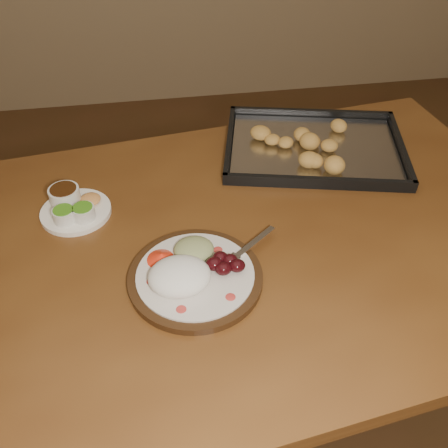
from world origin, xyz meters
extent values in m
plane|color=#512E1B|center=(0.00, 0.00, 0.00)|extent=(4.00, 4.00, 0.00)
cube|color=brown|center=(-0.05, -0.11, 0.73)|extent=(1.60, 1.09, 0.04)
cylinder|color=#442614|center=(0.58, 0.36, 0.35)|extent=(0.07, 0.07, 0.71)
cylinder|color=#311C0D|center=(-0.11, -0.21, 0.76)|extent=(0.26, 0.26, 0.02)
cylinder|color=beige|center=(-0.11, -0.21, 0.77)|extent=(0.23, 0.23, 0.01)
ellipsoid|color=red|center=(-0.15, -0.29, 0.77)|extent=(0.02, 0.02, 0.00)
ellipsoid|color=red|center=(-0.05, -0.28, 0.77)|extent=(0.02, 0.02, 0.00)
ellipsoid|color=red|center=(-0.06, -0.15, 0.77)|extent=(0.02, 0.02, 0.00)
ellipsoid|color=red|center=(-0.20, -0.22, 0.77)|extent=(0.02, 0.02, 0.00)
ellipsoid|color=white|center=(-0.14, -0.23, 0.78)|extent=(0.15, 0.14, 0.05)
ellipsoid|color=#3F090F|center=(-0.06, -0.22, 0.78)|extent=(0.03, 0.03, 0.03)
ellipsoid|color=#3F090F|center=(-0.04, -0.20, 0.78)|extent=(0.03, 0.03, 0.03)
ellipsoid|color=#3F090F|center=(-0.06, -0.19, 0.78)|extent=(0.03, 0.03, 0.03)
ellipsoid|color=#3F090F|center=(-0.03, -0.22, 0.78)|extent=(0.03, 0.03, 0.03)
ellipsoid|color=#3F090F|center=(-0.07, -0.20, 0.78)|extent=(0.03, 0.03, 0.03)
ellipsoid|color=tan|center=(-0.11, -0.15, 0.78)|extent=(0.10, 0.10, 0.03)
cone|color=red|center=(-0.17, -0.16, 0.78)|extent=(0.08, 0.08, 0.03)
cube|color=white|center=(0.02, -0.15, 0.77)|extent=(0.11, 0.09, 0.00)
cube|color=white|center=(-0.03, -0.19, 0.77)|extent=(0.04, 0.04, 0.00)
cylinder|color=white|center=(-0.05, -0.21, 0.77)|extent=(0.02, 0.02, 0.00)
cylinder|color=white|center=(-0.05, -0.20, 0.77)|extent=(0.02, 0.02, 0.00)
cylinder|color=white|center=(-0.05, -0.20, 0.77)|extent=(0.02, 0.02, 0.00)
cylinder|color=white|center=(-0.06, -0.20, 0.77)|extent=(0.02, 0.02, 0.00)
cylinder|color=white|center=(-0.36, 0.03, 0.76)|extent=(0.16, 0.16, 0.01)
cylinder|color=silver|center=(-0.37, 0.00, 0.78)|extent=(0.05, 0.05, 0.03)
cylinder|color=#43881B|center=(-0.37, 0.00, 0.79)|extent=(0.04, 0.04, 0.00)
cylinder|color=silver|center=(-0.33, 0.00, 0.78)|extent=(0.05, 0.05, 0.03)
cylinder|color=#43881B|center=(-0.33, 0.00, 0.79)|extent=(0.04, 0.04, 0.00)
cylinder|color=silver|center=(-0.38, 0.06, 0.78)|extent=(0.07, 0.07, 0.04)
cylinder|color=#341A09|center=(-0.38, 0.06, 0.80)|extent=(0.06, 0.06, 0.00)
ellipsoid|color=#DEA64E|center=(-0.32, 0.06, 0.77)|extent=(0.05, 0.05, 0.02)
cube|color=black|center=(0.25, 0.20, 0.75)|extent=(0.53, 0.43, 0.01)
cube|color=black|center=(0.29, 0.36, 0.77)|extent=(0.45, 0.12, 0.02)
cube|color=black|center=(0.22, 0.04, 0.77)|extent=(0.45, 0.12, 0.02)
cube|color=black|center=(0.47, 0.15, 0.77)|extent=(0.09, 0.33, 0.02)
cube|color=black|center=(0.03, 0.25, 0.77)|extent=(0.09, 0.33, 0.02)
cube|color=silver|center=(0.25, 0.20, 0.76)|extent=(0.49, 0.40, 0.00)
ellipsoid|color=gold|center=(0.31, 0.19, 0.78)|extent=(0.05, 0.05, 0.04)
ellipsoid|color=gold|center=(0.36, 0.21, 0.78)|extent=(0.07, 0.07, 0.04)
ellipsoid|color=gold|center=(0.30, 0.28, 0.78)|extent=(0.07, 0.07, 0.04)
ellipsoid|color=gold|center=(0.24, 0.26, 0.78)|extent=(0.06, 0.06, 0.04)
ellipsoid|color=gold|center=(0.20, 0.28, 0.78)|extent=(0.07, 0.07, 0.04)
ellipsoid|color=gold|center=(0.20, 0.22, 0.78)|extent=(0.06, 0.06, 0.04)
ellipsoid|color=gold|center=(0.13, 0.20, 0.78)|extent=(0.06, 0.06, 0.04)
ellipsoid|color=gold|center=(0.18, 0.13, 0.78)|extent=(0.07, 0.07, 0.04)
ellipsoid|color=gold|center=(0.22, 0.15, 0.78)|extent=(0.06, 0.06, 0.04)
ellipsoid|color=gold|center=(0.28, 0.11, 0.78)|extent=(0.07, 0.07, 0.04)
ellipsoid|color=gold|center=(0.29, 0.17, 0.78)|extent=(0.07, 0.07, 0.04)
camera|label=1|loc=(-0.16, -0.87, 1.48)|focal=40.00mm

